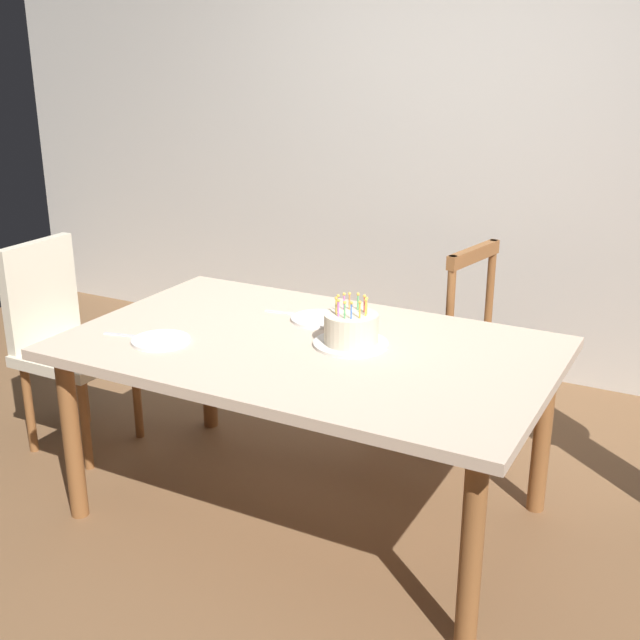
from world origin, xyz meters
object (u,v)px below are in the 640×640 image
Objects in this scene: dining_table at (308,361)px; birthday_cake at (351,331)px; chair_upholstered at (62,334)px; plate_far_side at (318,319)px; plate_near_celebrant at (161,340)px; chair_spindle_back at (435,345)px.

dining_table is 6.42× the size of birthday_cake.
plate_far_side is at bearing 10.76° from chair_upholstered.
plate_near_celebrant reaches higher than dining_table.
plate_near_celebrant is at bearing -18.55° from chair_upholstered.
chair_spindle_back reaches higher than plate_far_side.
birthday_cake is at bearing 25.28° from plate_near_celebrant.
dining_table is at bearing -70.01° from plate_far_side.
birthday_cake is at bearing -38.51° from plate_far_side.
chair_spindle_back is (0.19, 0.86, -0.19)m from dining_table.
chair_upholstered is (-1.29, 0.02, -0.12)m from dining_table.
dining_table is 1.29m from chair_upholstered.
chair_upholstered reaches higher than plate_far_side.
dining_table is 8.17× the size of plate_far_side.
plate_near_celebrant is 0.86m from chair_upholstered.
birthday_cake is 0.71m from plate_near_celebrant.
chair_spindle_back reaches higher than dining_table.
dining_table is at bearing -0.86° from chair_upholstered.
dining_table is 0.21m from birthday_cake.
chair_spindle_back is (0.28, 0.62, -0.27)m from plate_far_side.
birthday_cake is 0.29× the size of chair_spindle_back.
plate_near_celebrant is 0.23× the size of chair_spindle_back.
plate_far_side is (0.40, 0.49, 0.00)m from plate_near_celebrant.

